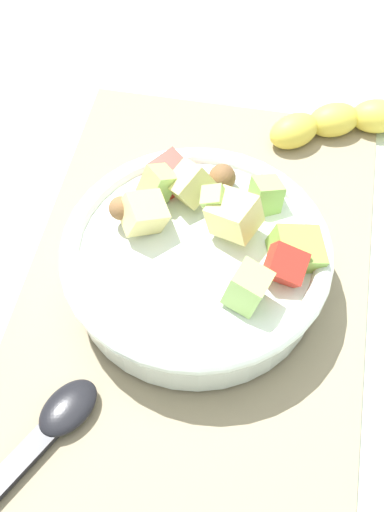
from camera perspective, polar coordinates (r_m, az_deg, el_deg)
name	(u,v)px	position (r m, az deg, el deg)	size (l,w,h in m)	color
ground_plane	(194,296)	(0.64, 0.13, -3.22)	(2.40, 2.40, 0.00)	silver
placemat	(194,294)	(0.64, 0.13, -3.08)	(0.50, 0.31, 0.01)	gray
salad_bowl	(194,258)	(0.62, 0.17, -0.15)	(0.23, 0.23, 0.09)	white
serving_spoon	(25,454)	(0.58, -13.28, -15.28)	(0.21, 0.13, 0.01)	black
banana_whole	(335,122)	(0.77, 11.43, 10.51)	(0.09, 0.15, 0.04)	yellow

